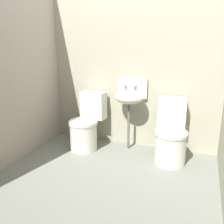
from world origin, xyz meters
TOP-DOWN VIEW (x-y plane):
  - ground_plane at (0.00, 0.00)m, footprint 2.83×2.52m
  - wall_back at (0.00, 1.11)m, footprint 2.83×0.10m
  - wall_left at (-1.27, 0.10)m, footprint 0.10×2.32m
  - toilet_left at (-0.56, 0.71)m, footprint 0.43×0.62m
  - toilet_right at (0.63, 0.71)m, footprint 0.47×0.64m
  - sink at (0.02, 0.90)m, footprint 0.42×0.35m

SIDE VIEW (x-z plane):
  - ground_plane at x=0.00m, z-range -0.08..0.00m
  - toilet_left at x=-0.56m, z-range -0.07..0.71m
  - toilet_right at x=0.63m, z-range -0.07..0.71m
  - sink at x=0.02m, z-range 0.26..1.25m
  - wall_back at x=0.00m, z-range 0.00..2.43m
  - wall_left at x=-1.27m, z-range 0.00..2.43m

